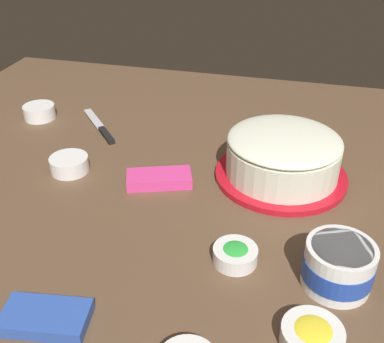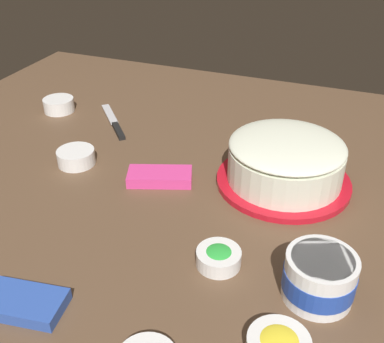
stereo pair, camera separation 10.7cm
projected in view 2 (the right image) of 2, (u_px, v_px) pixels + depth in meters
ground_plane at (143, 185)px, 1.09m from camera, size 1.54×1.54×0.00m
frosted_cake at (285, 163)px, 1.06m from camera, size 0.31×0.31×0.12m
frosting_tub at (319, 277)px, 0.78m from camera, size 0.12×0.12×0.09m
spreading_knife at (115, 124)px, 1.35m from camera, size 0.17×0.19×0.01m
sprinkle_bowl_blue at (76, 156)px, 1.16m from camera, size 0.09×0.09×0.04m
sprinkle_bowl_green at (219, 257)px, 0.86m from camera, size 0.08×0.08×0.03m
sprinkle_bowl_orange at (59, 104)px, 1.43m from camera, size 0.09×0.09×0.04m
candy_box_lower at (23, 303)px, 0.77m from camera, size 0.15×0.09×0.02m
candy_box_upper at (160, 177)px, 1.09m from camera, size 0.16×0.12×0.03m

